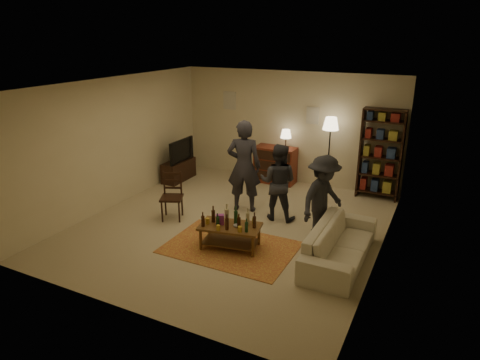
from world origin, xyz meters
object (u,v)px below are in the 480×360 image
Objects in this scene: person_left at (244,166)px; bookshelf at (381,153)px; coffee_table at (230,227)px; dining_chair at (172,194)px; person_right at (278,182)px; sofa at (340,244)px; dresser at (276,164)px; person_by_sofa at (323,198)px; tv_stand at (179,165)px; floor_lamp at (331,129)px.

bookshelf is at bearing -156.75° from person_left.
coffee_table is 0.59× the size of person_left.
dining_chair is 0.50× the size of person_left.
coffee_table is 1.59m from person_right.
person_right is (0.79, -0.10, -0.19)m from person_left.
person_left reaches higher than sofa.
bookshelf is (2.44, 0.07, 0.56)m from dresser.
bookshelf reaches higher than person_left.
bookshelf reaches higher than person_by_sofa.
tv_stand is 0.69× the size of person_right.
dining_chair is 2.12m from person_right.
sofa is 1.35× the size of person_right.
bookshelf reaches higher than floor_lamp.
person_right is at bearing 156.32° from person_left.
coffee_table is 1.72m from person_by_sofa.
person_left is 1.93m from person_by_sofa.
sofa is at bearing -70.68° from floor_lamp.
person_right is (3.11, -1.09, 0.39)m from tv_stand.
bookshelf is at bearing -0.82° from sofa.
coffee_table is at bearing -45.05° from dining_chair.
bookshelf reaches higher than person_right.
floor_lamp is (0.74, 3.46, 1.11)m from coffee_table.
person_by_sofa is at bearing -102.09° from bookshelf.
coffee_table is 3.71m from floor_lamp.
person_right is at bearing 86.34° from person_by_sofa.
bookshelf is at bearing -134.37° from person_right.
sofa is 0.94m from person_by_sofa.
tv_stand is at bearing -166.63° from floor_lamp.
bookshelf reaches higher than coffee_table.
person_left reaches higher than dining_chair.
person_right reaches higher than tv_stand.
person_right is (1.90, 0.90, 0.26)m from dining_chair.
floor_lamp is (-1.11, -0.13, 0.46)m from bookshelf.
bookshelf is 1.14× the size of floor_lamp.
person_by_sofa is (-0.50, 0.63, 0.48)m from sofa.
tv_stand is 4.45m from person_by_sofa.
tv_stand is at bearing 137.37° from coffee_table.
person_left reaches higher than person_by_sofa.
dresser is 0.67× the size of bookshelf.
tv_stand reaches higher than dining_chair.
coffee_table is 1.17× the size of dining_chair.
dresser is at bearing -178.43° from bookshelf.
dresser is 0.71× the size of person_left.
person_by_sofa is (-0.55, -2.55, -0.25)m from bookshelf.
coffee_table is at bearing -42.63° from tv_stand.
floor_lamp is at bearing 13.37° from tv_stand.
bookshelf is at bearing 8.85° from person_by_sofa.
tv_stand is at bearing 96.96° from dining_chair.
person_right is at bearing -66.91° from dresser.
dresser is 3.93m from sofa.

